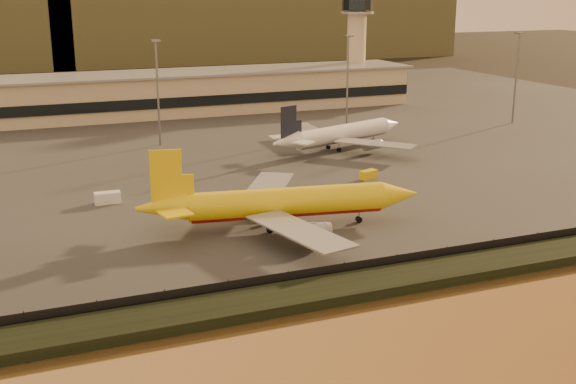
% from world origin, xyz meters
% --- Properties ---
extents(ground, '(900.00, 900.00, 0.00)m').
position_xyz_m(ground, '(0.00, 0.00, 0.00)').
color(ground, black).
rests_on(ground, ground).
extents(embankment, '(320.00, 7.00, 1.40)m').
position_xyz_m(embankment, '(0.00, -17.00, 0.70)').
color(embankment, black).
rests_on(embankment, ground).
extents(tarmac, '(320.00, 220.00, 0.20)m').
position_xyz_m(tarmac, '(0.00, 95.00, 0.10)').
color(tarmac, '#2D2D2D').
rests_on(tarmac, ground).
extents(perimeter_fence, '(300.00, 0.05, 2.20)m').
position_xyz_m(perimeter_fence, '(0.00, -13.00, 1.30)').
color(perimeter_fence, black).
rests_on(perimeter_fence, tarmac).
extents(terminal_building, '(202.00, 25.00, 12.60)m').
position_xyz_m(terminal_building, '(-14.52, 125.55, 6.25)').
color(terminal_building, tan).
rests_on(terminal_building, tarmac).
extents(control_tower, '(11.20, 11.20, 35.50)m').
position_xyz_m(control_tower, '(70.00, 131.00, 21.66)').
color(control_tower, tan).
rests_on(control_tower, tarmac).
extents(apron_light_masts, '(152.20, 12.20, 25.40)m').
position_xyz_m(apron_light_masts, '(15.00, 75.00, 15.70)').
color(apron_light_masts, slate).
rests_on(apron_light_masts, tarmac).
extents(dhl_cargo_jet, '(45.83, 44.36, 13.71)m').
position_xyz_m(dhl_cargo_jet, '(-5.76, 9.74, 4.29)').
color(dhl_cargo_jet, yellow).
rests_on(dhl_cargo_jet, tarmac).
extents(white_narrowbody_jet, '(40.86, 38.76, 12.08)m').
position_xyz_m(white_narrowbody_jet, '(29.06, 59.43, 3.81)').
color(white_narrowbody_jet, white).
rests_on(white_narrowbody_jet, tarmac).
extents(gse_vehicle_yellow, '(4.21, 2.99, 1.73)m').
position_xyz_m(gse_vehicle_yellow, '(21.88, 32.02, 1.06)').
color(gse_vehicle_yellow, yellow).
rests_on(gse_vehicle_yellow, tarmac).
extents(gse_vehicle_white, '(4.60, 2.15, 2.05)m').
position_xyz_m(gse_vehicle_white, '(-29.66, 34.30, 1.23)').
color(gse_vehicle_white, white).
rests_on(gse_vehicle_white, tarmac).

